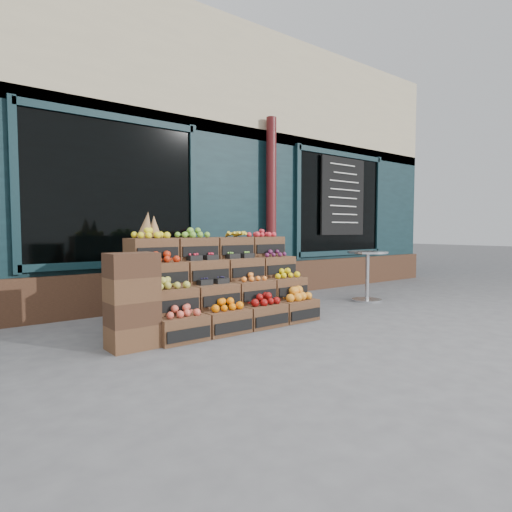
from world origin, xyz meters
TOP-DOWN VIEW (x-y plane):
  - ground at (0.00, 0.00)m, footprint 60.00×60.00m
  - shop_facade at (0.00, 5.11)m, footprint 12.00×6.24m
  - crate_display at (-0.75, 0.72)m, footprint 2.29×1.12m
  - spare_crates at (-2.12, 0.28)m, footprint 0.49×0.35m
  - bistro_table at (2.13, 0.63)m, footprint 0.67×0.67m
  - shopkeeper at (-1.74, 2.97)m, footprint 0.78×0.63m

SIDE VIEW (x-z plane):
  - ground at x=0.00m, z-range 0.00..0.00m
  - crate_display at x=-0.75m, z-range -0.27..1.15m
  - spare_crates at x=-2.12m, z-range 0.00..0.98m
  - bistro_table at x=2.13m, z-range 0.10..0.95m
  - shopkeeper at x=-1.74m, z-range 0.00..1.85m
  - shop_facade at x=0.00m, z-range 0.00..4.80m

